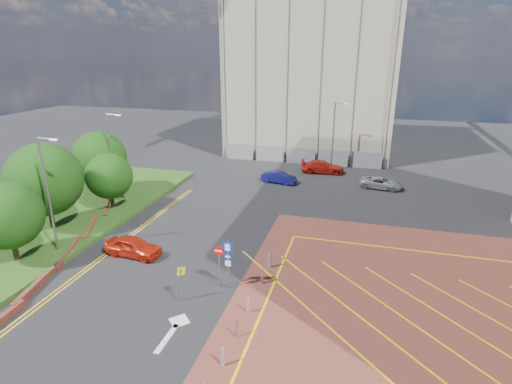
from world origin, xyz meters
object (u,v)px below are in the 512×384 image
at_px(lamp_back, 334,134).
at_px(tree_c, 109,176).
at_px(sign_cluster, 225,259).
at_px(car_blue_back, 279,177).
at_px(car_red_back, 322,167).
at_px(tree_d, 100,158).
at_px(warning_sign, 180,280).
at_px(car_red_left, 133,246).
at_px(lamp_left_near, 48,191).
at_px(tree_a, 7,215).
at_px(tree_b, 45,180).
at_px(lamp_left_far, 112,153).
at_px(car_silver_back, 381,183).

bearing_deg(lamp_back, tree_c, -134.32).
bearing_deg(sign_cluster, car_blue_back, 93.50).
bearing_deg(lamp_back, car_red_back, -126.51).
relative_size(lamp_back, sign_cluster, 2.50).
bearing_deg(tree_d, warning_sign, -43.33).
bearing_deg(car_red_left, tree_c, 46.91).
bearing_deg(lamp_left_near, tree_a, -128.30).
relative_size(tree_a, lamp_left_near, 0.68).
height_order(lamp_back, car_red_back, lamp_back).
xyz_separation_m(tree_b, car_red_back, (18.60, 21.67, -3.53)).
distance_m(tree_a, lamp_left_far, 12.06).
relative_size(tree_c, lamp_left_near, 0.61).
relative_size(tree_d, lamp_left_near, 0.76).
distance_m(lamp_left_near, car_red_back, 29.41).
distance_m(sign_cluster, warning_sign, 2.83).
bearing_deg(warning_sign, lamp_back, 78.82).
distance_m(car_red_left, car_silver_back, 25.73).
height_order(car_red_left, car_silver_back, car_red_left).
bearing_deg(lamp_back, car_red_left, -114.37).
relative_size(tree_c, car_red_left, 1.22).
height_order(lamp_left_far, car_silver_back, lamp_left_far).
bearing_deg(lamp_left_far, sign_cluster, -36.82).
bearing_deg(tree_a, sign_cluster, 3.94).
xyz_separation_m(tree_c, car_red_left, (6.31, -6.88, -2.51)).
bearing_deg(warning_sign, tree_d, 136.67).
height_order(tree_a, warning_sign, tree_a).
height_order(tree_b, car_red_left, tree_b).
xyz_separation_m(lamp_back, sign_cluster, (-3.78, -27.02, -2.41)).
height_order(lamp_left_near, car_red_back, lamp_left_near).
distance_m(lamp_left_far, warning_sign, 18.51).
distance_m(lamp_left_near, sign_cluster, 13.04).
height_order(sign_cluster, warning_sign, sign_cluster).
bearing_deg(car_blue_back, sign_cluster, -166.89).
xyz_separation_m(warning_sign, car_blue_back, (0.68, 22.67, -0.81)).
height_order(sign_cluster, car_red_back, sign_cluster).
height_order(tree_d, car_red_back, tree_d).
distance_m(tree_d, lamp_left_near, 11.76).
distance_m(car_blue_back, car_silver_back, 10.58).
bearing_deg(car_red_left, car_silver_back, -36.23).
relative_size(lamp_left_near, warning_sign, 3.56).
height_order(tree_d, car_silver_back, tree_d).
distance_m(tree_a, tree_c, 10.02).
distance_m(tree_a, lamp_left_near, 2.80).
bearing_deg(tree_d, tree_a, -79.11).
height_order(lamp_left_near, sign_cluster, lamp_left_near).
relative_size(tree_a, car_blue_back, 1.43).
bearing_deg(lamp_left_far, car_red_back, 39.95).
relative_size(tree_b, lamp_left_far, 0.84).
height_order(lamp_left_near, car_blue_back, lamp_left_near).
height_order(tree_b, car_silver_back, tree_b).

